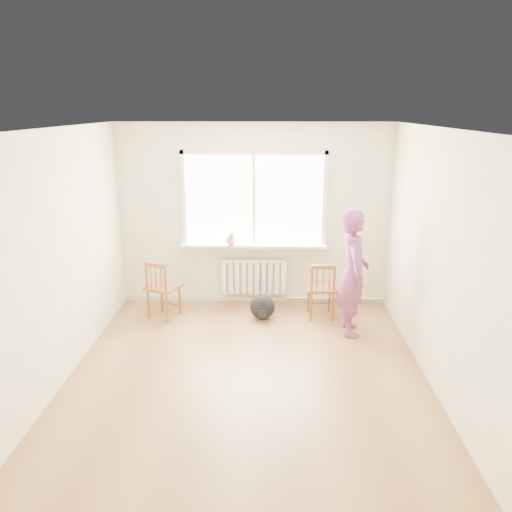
# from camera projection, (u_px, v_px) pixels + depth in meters

# --- Properties ---
(floor) EXTENTS (4.50, 4.50, 0.00)m
(floor) POSITION_uv_depth(u_px,v_px,m) (247.00, 375.00, 5.61)
(floor) COLOR olive
(floor) RESTS_ON ground
(ceiling) EXTENTS (4.50, 4.50, 0.00)m
(ceiling) POSITION_uv_depth(u_px,v_px,m) (246.00, 128.00, 4.83)
(ceiling) COLOR white
(ceiling) RESTS_ON back_wall
(back_wall) EXTENTS (4.00, 0.01, 2.70)m
(back_wall) POSITION_uv_depth(u_px,v_px,m) (254.00, 216.00, 7.37)
(back_wall) COLOR #EDE7BE
(back_wall) RESTS_ON ground
(window) EXTENTS (2.12, 0.05, 1.42)m
(window) POSITION_uv_depth(u_px,v_px,m) (254.00, 195.00, 7.26)
(window) COLOR white
(window) RESTS_ON back_wall
(windowsill) EXTENTS (2.15, 0.22, 0.04)m
(windowsill) POSITION_uv_depth(u_px,v_px,m) (254.00, 245.00, 7.39)
(windowsill) COLOR white
(windowsill) RESTS_ON back_wall
(radiator) EXTENTS (1.00, 0.12, 0.55)m
(radiator) POSITION_uv_depth(u_px,v_px,m) (254.00, 276.00, 7.55)
(radiator) COLOR white
(radiator) RESTS_ON back_wall
(heating_pipe) EXTENTS (1.40, 0.04, 0.04)m
(heating_pipe) POSITION_uv_depth(u_px,v_px,m) (335.00, 298.00, 7.65)
(heating_pipe) COLOR silver
(heating_pipe) RESTS_ON back_wall
(baseboard) EXTENTS (4.00, 0.03, 0.08)m
(baseboard) POSITION_uv_depth(u_px,v_px,m) (254.00, 299.00, 7.74)
(baseboard) COLOR beige
(baseboard) RESTS_ON ground
(chair_left) EXTENTS (0.55, 0.54, 0.85)m
(chair_left) POSITION_uv_depth(u_px,v_px,m) (162.00, 289.00, 7.03)
(chair_left) COLOR #91592A
(chair_left) RESTS_ON floor
(chair_right) EXTENTS (0.42, 0.40, 0.82)m
(chair_right) POSITION_uv_depth(u_px,v_px,m) (321.00, 290.00, 7.03)
(chair_right) COLOR #91592A
(chair_right) RESTS_ON floor
(person) EXTENTS (0.41, 0.61, 1.67)m
(person) POSITION_uv_depth(u_px,v_px,m) (353.00, 273.00, 6.46)
(person) COLOR #C0406A
(person) RESTS_ON floor
(cat) EXTENTS (0.21, 0.37, 0.25)m
(cat) POSITION_uv_depth(u_px,v_px,m) (231.00, 239.00, 7.28)
(cat) COLOR beige
(cat) RESTS_ON windowsill
(backpack) EXTENTS (0.38, 0.30, 0.36)m
(backpack) POSITION_uv_depth(u_px,v_px,m) (262.00, 307.00, 7.06)
(backpack) COLOR black
(backpack) RESTS_ON floor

